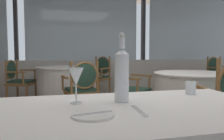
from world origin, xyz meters
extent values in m
cube|color=silver|center=(0.00, 3.56, 0.42)|extent=(10.14, 0.12, 0.85)
cube|color=silver|center=(0.00, 3.58, 1.71)|extent=(2.80, 0.02, 1.72)
cube|color=#333338|center=(-1.59, 3.56, 1.71)|extent=(0.08, 0.14, 1.72)
cube|color=silver|center=(3.18, 3.58, 1.71)|extent=(2.80, 0.02, 1.72)
cube|color=#333338|center=(1.59, 3.56, 1.71)|extent=(0.08, 0.14, 1.72)
cube|color=white|center=(-0.28, -1.10, 0.75)|extent=(1.46, 0.81, 0.02)
cylinder|color=white|center=(-0.49, -1.21, 0.77)|extent=(0.19, 0.19, 0.01)
cube|color=silver|center=(-0.49, -1.21, 0.78)|extent=(0.17, 0.05, 0.00)
cube|color=silver|center=(-0.27, -1.18, 0.77)|extent=(0.03, 0.20, 0.00)
cylinder|color=white|center=(-0.29, -0.96, 0.89)|extent=(0.08, 0.08, 0.26)
cone|color=white|center=(-0.29, -0.96, 1.04)|extent=(0.08, 0.08, 0.03)
cylinder|color=white|center=(-0.29, -0.96, 1.08)|extent=(0.04, 0.04, 0.06)
sphere|color=silver|center=(-0.29, -0.96, 1.12)|extent=(0.03, 0.03, 0.03)
cylinder|color=white|center=(-0.54, -0.95, 0.77)|extent=(0.06, 0.06, 0.00)
cylinder|color=white|center=(-0.54, -0.95, 0.81)|extent=(0.01, 0.01, 0.09)
cone|color=white|center=(-0.54, -0.95, 0.91)|extent=(0.08, 0.08, 0.09)
cylinder|color=white|center=(0.19, -0.86, 0.81)|extent=(0.07, 0.07, 0.08)
cube|color=olive|center=(3.13, 2.45, 0.44)|extent=(0.52, 0.52, 0.05)
cube|color=#284738|center=(3.13, 2.45, 0.48)|extent=(0.48, 0.48, 0.04)
cylinder|color=olive|center=(2.96, 2.23, 0.21)|extent=(0.04, 0.04, 0.42)
cylinder|color=olive|center=(3.30, 2.68, 0.21)|extent=(0.04, 0.04, 0.42)
cylinder|color=olive|center=(2.91, 2.63, 0.21)|extent=(0.04, 0.04, 0.42)
cylinder|color=olive|center=(3.30, 2.68, 0.71)|extent=(0.04, 0.04, 0.48)
cylinder|color=olive|center=(2.91, 2.63, 0.71)|extent=(0.04, 0.04, 0.48)
ellipsoid|color=#284738|center=(3.10, 2.67, 0.73)|extent=(0.39, 0.10, 0.40)
torus|color=olive|center=(3.10, 2.67, 0.73)|extent=(0.41, 0.09, 0.41)
cube|color=olive|center=(2.89, 2.40, 0.69)|extent=(0.08, 0.37, 0.03)
cylinder|color=olive|center=(2.91, 2.26, 0.58)|extent=(0.03, 0.03, 0.22)
cylinder|color=white|center=(-0.47, 2.29, 0.75)|extent=(1.18, 1.18, 0.02)
cylinder|color=white|center=(-0.47, 2.29, 0.37)|extent=(1.14, 1.14, 0.74)
cube|color=olive|center=(-0.29, 1.37, 0.42)|extent=(0.54, 0.54, 0.05)
cube|color=#284738|center=(-0.29, 1.37, 0.46)|extent=(0.50, 0.50, 0.04)
cylinder|color=olive|center=(-0.53, 1.53, 0.20)|extent=(0.04, 0.04, 0.39)
cylinder|color=olive|center=(-0.14, 1.61, 0.20)|extent=(0.04, 0.04, 0.39)
cylinder|color=olive|center=(-0.45, 1.14, 0.20)|extent=(0.04, 0.04, 0.39)
cylinder|color=olive|center=(-0.06, 1.22, 0.20)|extent=(0.04, 0.04, 0.39)
cylinder|color=olive|center=(-0.45, 1.14, 0.68)|extent=(0.04, 0.04, 0.47)
cylinder|color=olive|center=(-0.06, 1.22, 0.68)|extent=(0.04, 0.04, 0.47)
ellipsoid|color=#284738|center=(-0.25, 1.16, 0.70)|extent=(0.39, 0.12, 0.39)
torus|color=olive|center=(-0.25, 1.16, 0.70)|extent=(0.41, 0.11, 0.41)
cube|color=olive|center=(-0.54, 1.35, 0.66)|extent=(0.11, 0.37, 0.03)
cylinder|color=olive|center=(-0.57, 1.48, 0.55)|extent=(0.03, 0.03, 0.22)
cube|color=olive|center=(-0.05, 1.44, 0.66)|extent=(0.11, 0.37, 0.03)
cylinder|color=olive|center=(-0.08, 1.58, 0.55)|extent=(0.03, 0.03, 0.22)
cube|color=olive|center=(0.23, 2.90, 0.44)|extent=(0.65, 0.65, 0.05)
cube|color=#284738|center=(0.23, 2.90, 0.49)|extent=(0.60, 0.60, 0.04)
cylinder|color=olive|center=(0.21, 2.61, 0.21)|extent=(0.04, 0.04, 0.42)
cylinder|color=olive|center=(-0.05, 2.92, 0.21)|extent=(0.04, 0.04, 0.42)
cylinder|color=olive|center=(0.51, 2.88, 0.21)|extent=(0.04, 0.04, 0.42)
cylinder|color=olive|center=(0.25, 3.18, 0.21)|extent=(0.04, 0.04, 0.42)
cylinder|color=olive|center=(0.51, 2.88, 0.71)|extent=(0.04, 0.04, 0.49)
cylinder|color=olive|center=(0.25, 3.18, 0.71)|extent=(0.04, 0.04, 0.49)
ellipsoid|color=#284738|center=(0.39, 3.04, 0.74)|extent=(0.29, 0.33, 0.41)
torus|color=olive|center=(0.39, 3.04, 0.74)|extent=(0.30, 0.34, 0.42)
cube|color=olive|center=(0.38, 2.69, 0.69)|extent=(0.30, 0.27, 0.03)
cylinder|color=olive|center=(0.27, 2.60, 0.58)|extent=(0.03, 0.03, 0.22)
cube|color=olive|center=(0.05, 3.07, 0.69)|extent=(0.30, 0.27, 0.03)
cylinder|color=olive|center=(-0.06, 2.98, 0.58)|extent=(0.03, 0.03, 0.22)
cube|color=olive|center=(-1.35, 2.59, 0.43)|extent=(0.58, 0.58, 0.05)
cube|color=#284738|center=(-1.35, 2.59, 0.47)|extent=(0.54, 0.54, 0.04)
cylinder|color=olive|center=(-1.10, 2.71, 0.20)|extent=(0.04, 0.04, 0.40)
cylinder|color=olive|center=(-1.23, 2.33, 0.20)|extent=(0.04, 0.04, 0.40)
cylinder|color=olive|center=(-1.47, 2.84, 0.20)|extent=(0.04, 0.04, 0.40)
cylinder|color=olive|center=(-1.60, 2.46, 0.20)|extent=(0.04, 0.04, 0.40)
cylinder|color=olive|center=(-1.47, 2.84, 0.68)|extent=(0.04, 0.04, 0.45)
cylinder|color=olive|center=(-1.60, 2.46, 0.68)|extent=(0.04, 0.04, 0.45)
ellipsoid|color=#284738|center=(-1.55, 2.66, 0.70)|extent=(0.17, 0.39, 0.38)
torus|color=olive|center=(-1.55, 2.66, 0.70)|extent=(0.16, 0.38, 0.39)
cube|color=olive|center=(-1.25, 2.82, 0.67)|extent=(0.36, 0.15, 0.03)
cylinder|color=olive|center=(-1.12, 2.77, 0.56)|extent=(0.03, 0.03, 0.22)
cube|color=olive|center=(-1.41, 2.34, 0.67)|extent=(0.36, 0.15, 0.03)
cylinder|color=olive|center=(-1.28, 2.30, 0.56)|extent=(0.03, 0.03, 0.22)
cylinder|color=white|center=(1.13, 0.53, 0.75)|extent=(1.04, 1.04, 0.02)
cylinder|color=white|center=(1.13, 0.53, 0.37)|extent=(1.01, 1.01, 0.74)
cylinder|color=olive|center=(1.70, 0.92, 0.20)|extent=(0.04, 0.04, 0.39)
cylinder|color=olive|center=(2.08, 1.05, 0.20)|extent=(0.04, 0.04, 0.39)
cube|color=olive|center=(1.86, 1.03, 0.66)|extent=(0.36, 0.15, 0.03)
cylinder|color=olive|center=(1.72, 0.98, 0.55)|extent=(0.03, 0.03, 0.22)
cube|color=olive|center=(0.49, 1.11, 0.42)|extent=(0.65, 0.65, 0.05)
cube|color=#284738|center=(0.49, 1.11, 0.47)|extent=(0.60, 0.60, 0.04)
cylinder|color=olive|center=(0.77, 1.12, 0.20)|extent=(0.04, 0.04, 0.40)
cylinder|color=olive|center=(0.51, 0.82, 0.20)|extent=(0.04, 0.04, 0.40)
cylinder|color=olive|center=(0.48, 1.39, 0.20)|extent=(0.04, 0.04, 0.40)
cylinder|color=olive|center=(0.21, 1.09, 0.20)|extent=(0.04, 0.04, 0.40)
cylinder|color=olive|center=(0.48, 1.39, 0.68)|extent=(0.04, 0.04, 0.46)
cylinder|color=olive|center=(0.21, 1.09, 0.68)|extent=(0.04, 0.04, 0.46)
ellipsoid|color=#284738|center=(0.33, 1.25, 0.70)|extent=(0.30, 0.32, 0.39)
torus|color=olive|center=(0.33, 1.25, 0.70)|extent=(0.29, 0.32, 0.40)
cube|color=olive|center=(0.67, 1.28, 0.67)|extent=(0.30, 0.27, 0.03)
cylinder|color=olive|center=(0.78, 1.18, 0.56)|extent=(0.03, 0.03, 0.22)
cube|color=olive|center=(0.34, 0.91, 0.67)|extent=(0.30, 0.27, 0.03)
cylinder|color=olive|center=(0.44, 0.81, 0.56)|extent=(0.03, 0.03, 0.22)
cylinder|color=olive|center=(0.80, -0.08, 0.21)|extent=(0.04, 0.04, 0.42)
cylinder|color=olive|center=(0.71, -0.47, 0.73)|extent=(0.04, 0.04, 0.51)
cube|color=olive|center=(0.71, -0.24, 0.69)|extent=(0.11, 0.37, 0.03)
cylinder|color=olive|center=(0.74, -0.10, 0.58)|extent=(0.03, 0.03, 0.22)
camera|label=1|loc=(-0.63, -2.12, 1.03)|focal=35.87mm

